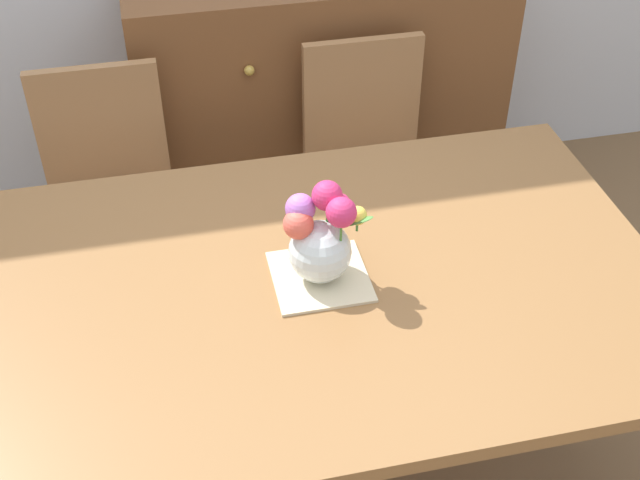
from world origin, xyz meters
name	(u,v)px	position (x,y,z in m)	size (l,w,h in m)	color
ground_plane	(296,474)	(0.00, 0.00, 0.00)	(12.00, 12.00, 0.00)	brown
dining_table	(291,307)	(0.00, 0.00, 0.70)	(1.85, 1.12, 0.77)	olive
chair_left	(109,184)	(-0.45, 0.90, 0.52)	(0.42, 0.42, 0.90)	#9E7047
chair_right	(368,152)	(0.45, 0.90, 0.52)	(0.42, 0.42, 0.90)	#9E7047
dresser	(320,99)	(0.37, 1.33, 0.50)	(1.40, 0.47, 1.00)	brown
placemat	(320,277)	(0.08, 0.01, 0.78)	(0.23, 0.23, 0.01)	beige
flower_vase	(320,238)	(0.08, 0.01, 0.90)	(0.21, 0.16, 0.26)	silver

